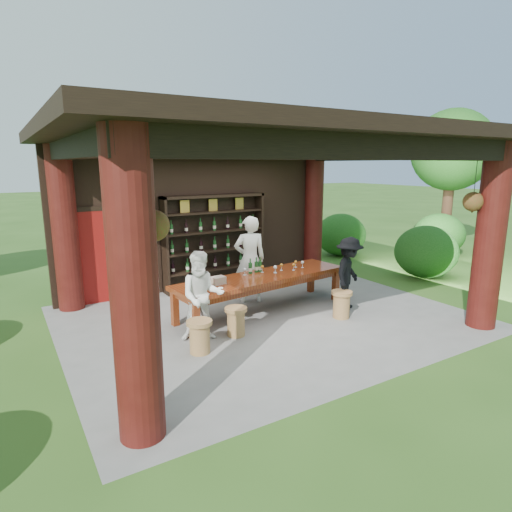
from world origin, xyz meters
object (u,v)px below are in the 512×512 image
tasting_table (262,281)px  stool_near_left (236,321)px  guest_woman (202,296)px  guest_man (349,273)px  stool_far_left (200,336)px  host (250,259)px  stool_near_right (341,304)px  napkin_basket (218,280)px  wine_shelf (215,241)px

tasting_table → stool_near_left: (-1.05, -0.83, -0.37)m
tasting_table → stool_near_left: 1.39m
guest_woman → guest_man: 3.21m
stool_far_left → host: 2.78m
host → guest_woman: host is taller
stool_near_right → host: size_ratio=0.28×
guest_man → napkin_basket: guest_man is taller
guest_woman → napkin_basket: 0.79m
stool_near_left → stool_near_right: (2.17, -0.27, 0.01)m
stool_near_left → host: (1.17, 1.53, 0.66)m
wine_shelf → stool_far_left: wine_shelf is taller
tasting_table → host: 0.77m
stool_far_left → napkin_basket: bearing=50.9°
wine_shelf → stool_near_right: wine_shelf is taller
stool_near_left → guest_man: (2.66, 0.08, 0.47)m
host → stool_far_left: bearing=59.6°
napkin_basket → stool_far_left: bearing=-129.1°
stool_far_left → host: (1.99, 1.83, 0.65)m
tasting_table → guest_man: size_ratio=2.57×
wine_shelf → guest_woman: 3.19m
stool_near_left → napkin_basket: (0.02, 0.72, 0.55)m
stool_near_left → tasting_table: bearing=38.2°
guest_woman → napkin_basket: size_ratio=5.87×
stool_near_right → stool_far_left: bearing=-179.3°
stool_far_left → stool_near_left: bearing=20.6°
wine_shelf → host: (0.15, -1.40, -0.19)m
host → napkin_basket: size_ratio=7.16×
stool_near_left → stool_far_left: bearing=-159.4°
stool_near_right → guest_man: (0.49, 0.35, 0.46)m
host → guest_woman: bearing=55.2°
stool_far_left → guest_woman: guest_woman is taller
wine_shelf → tasting_table: size_ratio=0.66×
stool_near_left → guest_woman: bearing=162.6°
guest_man → guest_woman: bearing=146.7°
stool_far_left → guest_man: size_ratio=0.36×
wine_shelf → stool_near_right: size_ratio=4.77×
wine_shelf → guest_woman: size_ratio=1.66×
stool_near_left → guest_woman: 0.76m
guest_woman → guest_man: guest_woman is taller
stool_near_left → host: host is taller
stool_near_right → host: 2.16m
guest_woman → stool_near_right: bearing=9.5°
host → tasting_table: bearing=97.2°
stool_near_left → stool_near_right: stool_near_right is taller
guest_woman → wine_shelf: bearing=79.1°
stool_near_left → stool_near_right: bearing=-7.1°
stool_far_left → tasting_table: bearing=31.3°
wine_shelf → stool_far_left: bearing=-119.7°
tasting_table → stool_near_right: (1.12, -1.10, -0.36)m
tasting_table → guest_woman: bearing=-157.7°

